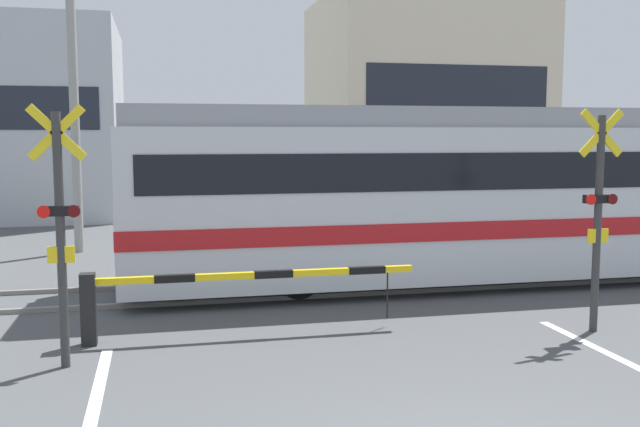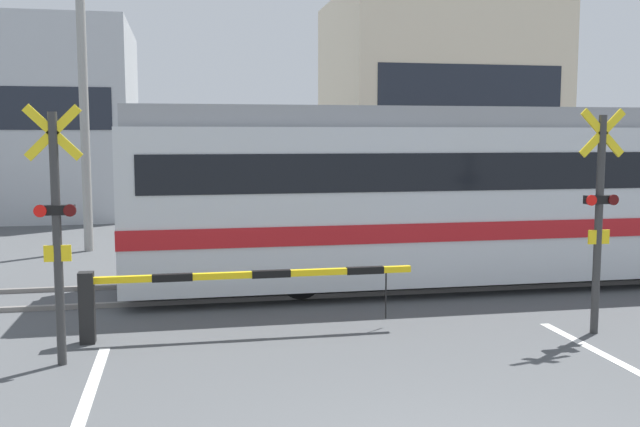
{
  "view_description": "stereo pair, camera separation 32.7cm",
  "coord_description": "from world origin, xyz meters",
  "px_view_note": "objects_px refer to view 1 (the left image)",
  "views": [
    {
      "loc": [
        -2.47,
        -4.54,
        2.83
      ],
      "look_at": [
        0.0,
        6.33,
        1.6
      ],
      "focal_mm": 40.0,
      "sensor_mm": 36.0,
      "label": 1
    },
    {
      "loc": [
        -2.15,
        -4.61,
        2.83
      ],
      "look_at": [
        0.0,
        6.33,
        1.6
      ],
      "focal_mm": 40.0,
      "sensor_mm": 36.0,
      "label": 2
    }
  ],
  "objects_px": {
    "crossing_signal_right": "(598,210)",
    "commuter_train": "(539,189)",
    "crossing_barrier_near": "(193,289)",
    "crossing_signal_left": "(60,224)",
    "crossing_barrier_far": "(363,229)",
    "pedestrian": "(256,204)"
  },
  "relations": [
    {
      "from": "crossing_barrier_near",
      "to": "crossing_signal_left",
      "type": "bearing_deg",
      "value": -150.59
    },
    {
      "from": "crossing_barrier_near",
      "to": "commuter_train",
      "type": "bearing_deg",
      "value": 22.0
    },
    {
      "from": "crossing_signal_left",
      "to": "crossing_signal_right",
      "type": "relative_size",
      "value": 1.0
    },
    {
      "from": "commuter_train",
      "to": "crossing_barrier_near",
      "type": "relative_size",
      "value": 3.4
    },
    {
      "from": "crossing_barrier_far",
      "to": "pedestrian",
      "type": "bearing_deg",
      "value": 119.38
    },
    {
      "from": "crossing_barrier_far",
      "to": "crossing_signal_right",
      "type": "distance_m",
      "value": 6.79
    },
    {
      "from": "commuter_train",
      "to": "crossing_barrier_far",
      "type": "distance_m",
      "value": 4.11
    },
    {
      "from": "crossing_signal_right",
      "to": "crossing_signal_left",
      "type": "bearing_deg",
      "value": 180.0
    },
    {
      "from": "crossing_signal_right",
      "to": "commuter_train",
      "type": "bearing_deg",
      "value": 72.43
    },
    {
      "from": "commuter_train",
      "to": "crossing_barrier_near",
      "type": "bearing_deg",
      "value": -158.0
    },
    {
      "from": "crossing_signal_left",
      "to": "pedestrian",
      "type": "relative_size",
      "value": 1.87
    },
    {
      "from": "crossing_signal_right",
      "to": "pedestrian",
      "type": "relative_size",
      "value": 1.87
    },
    {
      "from": "crossing_barrier_near",
      "to": "crossing_signal_left",
      "type": "height_order",
      "value": "crossing_signal_left"
    },
    {
      "from": "crossing_barrier_near",
      "to": "crossing_barrier_far",
      "type": "distance_m",
      "value": 6.94
    },
    {
      "from": "crossing_signal_right",
      "to": "crossing_barrier_far",
      "type": "bearing_deg",
      "value": 103.74
    },
    {
      "from": "crossing_barrier_near",
      "to": "crossing_signal_right",
      "type": "height_order",
      "value": "crossing_signal_right"
    },
    {
      "from": "commuter_train",
      "to": "crossing_signal_left",
      "type": "xyz_separation_m",
      "value": [
        -8.43,
        -3.66,
        -0.01
      ]
    },
    {
      "from": "commuter_train",
      "to": "crossing_signal_left",
      "type": "height_order",
      "value": "commuter_train"
    },
    {
      "from": "commuter_train",
      "to": "crossing_signal_right",
      "type": "relative_size",
      "value": 4.99
    },
    {
      "from": "crossing_signal_left",
      "to": "crossing_signal_right",
      "type": "xyz_separation_m",
      "value": [
        7.27,
        0.0,
        0.0
      ]
    },
    {
      "from": "crossing_barrier_near",
      "to": "crossing_barrier_far",
      "type": "height_order",
      "value": "same"
    },
    {
      "from": "crossing_signal_right",
      "to": "pedestrian",
      "type": "distance_m",
      "value": 10.63
    }
  ]
}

